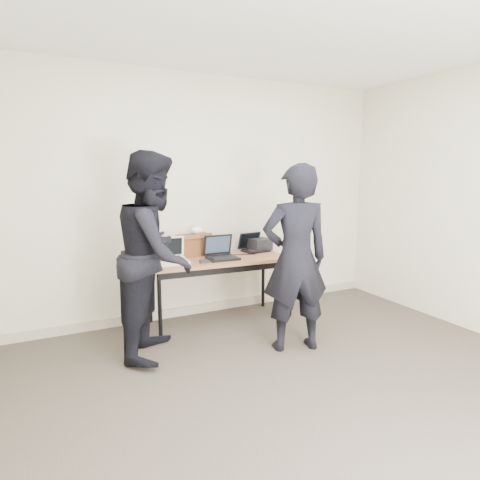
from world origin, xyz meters
TOP-DOWN VIEW (x-y plane):
  - room at (0.00, 0.00)m, footprint 4.60×4.60m
  - desk at (-0.03, 1.89)m, footprint 1.54×0.74m
  - laptop_beige at (-0.55, 1.88)m, footprint 0.34×0.34m
  - laptop_center at (-0.01, 1.85)m, footprint 0.33×0.32m
  - laptop_right at (0.50, 2.06)m, footprint 0.32×0.31m
  - leather_satchel at (-0.21, 2.11)m, footprint 0.38×0.23m
  - tissue at (-0.18, 2.12)m, footprint 0.14×0.11m
  - equipment_box at (0.60, 2.08)m, footprint 0.27×0.24m
  - power_brick at (-0.25, 1.72)m, footprint 0.09×0.06m
  - cables at (0.22, 1.95)m, footprint 0.67×0.45m
  - person_typist at (0.34, 0.95)m, footprint 0.70×0.55m
  - person_observer at (-0.82, 1.44)m, footprint 1.02×1.10m
  - baseboard at (0.00, 2.23)m, footprint 4.50×0.03m

SIDE VIEW (x-z plane):
  - baseboard at x=0.00m, z-range 0.00..0.10m
  - desk at x=-0.03m, z-range 0.30..1.02m
  - cables at x=0.22m, z-range 0.72..0.73m
  - power_brick at x=-0.25m, z-range 0.72..0.75m
  - laptop_right at x=0.50m, z-range 0.66..0.87m
  - laptop_beige at x=-0.55m, z-range 0.64..0.90m
  - laptop_center at x=-0.01m, z-range 0.65..0.90m
  - equipment_box at x=0.60m, z-range 0.72..0.86m
  - leather_satchel at x=-0.21m, z-range 0.72..0.97m
  - person_typist at x=0.34m, z-range 0.00..1.72m
  - person_observer at x=-0.82m, z-range 0.00..1.82m
  - tissue at x=-0.18m, z-range 0.97..1.04m
  - room at x=0.00m, z-range -0.05..2.75m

